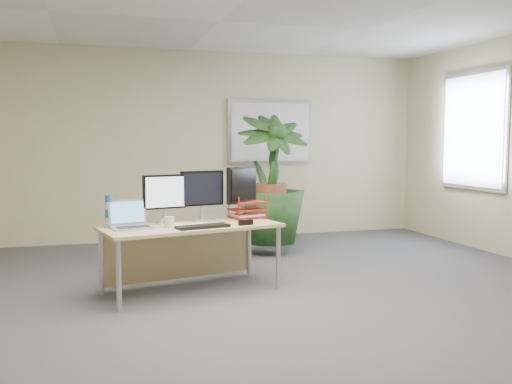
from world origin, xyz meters
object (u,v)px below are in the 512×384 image
object	(u,v)px
desk	(188,237)
laptop	(130,221)
monitor_left	(165,196)
monitor_right	(202,192)
floor_plant	(271,195)

from	to	relation	value
desk	laptop	world-z (taller)	laptop
desk	monitor_left	world-z (taller)	monitor_left
monitor_right	laptop	world-z (taller)	monitor_right
monitor_left	monitor_right	world-z (taller)	monitor_right
floor_plant	monitor_right	xyz separation A→B (m)	(-1.11, -1.25, 0.16)
desk	monitor_left	size ratio (longest dim) A/B	3.78
desk	laptop	bearing A→B (deg)	-169.36
floor_plant	laptop	distance (m)	2.37
monitor_right	laptop	size ratio (longest dim) A/B	1.21
laptop	monitor_left	bearing A→B (deg)	29.20
desk	monitor_left	distance (m)	0.45
monitor_left	monitor_right	bearing A→B (deg)	12.49
floor_plant	monitor_right	distance (m)	1.68
desk	laptop	size ratio (longest dim) A/B	4.30
desk	monitor_left	bearing A→B (deg)	157.29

